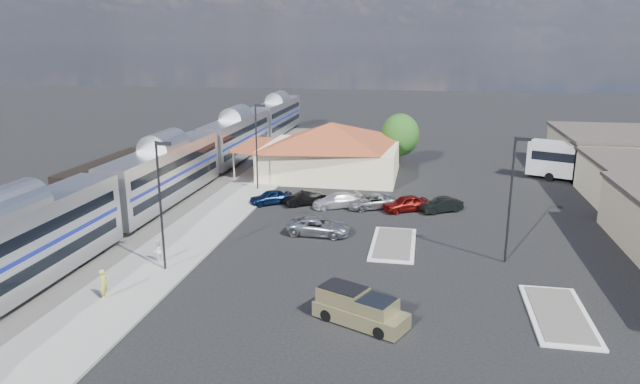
% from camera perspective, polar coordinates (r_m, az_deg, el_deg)
% --- Properties ---
extents(ground, '(280.00, 280.00, 0.00)m').
position_cam_1_polar(ground, '(42.90, 1.81, -5.90)').
color(ground, black).
rests_on(ground, ground).
extents(railbed, '(16.00, 100.00, 0.12)m').
position_cam_1_polar(railbed, '(56.82, -18.30, -1.32)').
color(railbed, '#4C4944').
rests_on(railbed, ground).
extents(platform, '(5.50, 92.00, 0.18)m').
position_cam_1_polar(platform, '(51.35, -10.50, -2.48)').
color(platform, gray).
rests_on(platform, ground).
extents(passenger_train, '(3.00, 104.00, 5.55)m').
position_cam_1_polar(passenger_train, '(55.95, -15.17, 1.65)').
color(passenger_train, silver).
rests_on(passenger_train, ground).
extents(freight_cars, '(2.80, 46.00, 4.00)m').
position_cam_1_polar(freight_cars, '(59.02, -20.35, 0.96)').
color(freight_cars, black).
rests_on(freight_cars, ground).
extents(station_depot, '(18.35, 12.24, 6.20)m').
position_cam_1_polar(station_depot, '(65.63, 1.10, 4.33)').
color(station_depot, beige).
rests_on(station_depot, ground).
extents(traffic_island_south, '(3.30, 7.50, 0.21)m').
position_cam_1_polar(traffic_island_south, '(44.36, 7.34, -5.16)').
color(traffic_island_south, silver).
rests_on(traffic_island_south, ground).
extents(traffic_island_north, '(3.30, 7.50, 0.21)m').
position_cam_1_polar(traffic_island_north, '(35.99, 22.75, -11.24)').
color(traffic_island_north, silver).
rests_on(traffic_island_north, ground).
extents(lamp_plat_s, '(1.08, 0.25, 9.00)m').
position_cam_1_polar(lamp_plat_s, '(38.93, -15.60, -0.39)').
color(lamp_plat_s, black).
rests_on(lamp_plat_s, ground).
extents(lamp_plat_n, '(1.08, 0.25, 9.00)m').
position_cam_1_polar(lamp_plat_n, '(58.98, -6.30, 5.20)').
color(lamp_plat_n, black).
rests_on(lamp_plat_n, ground).
extents(lamp_lot, '(1.08, 0.25, 9.00)m').
position_cam_1_polar(lamp_lot, '(41.31, 18.70, 0.24)').
color(lamp_lot, black).
rests_on(lamp_lot, ground).
extents(tree_depot, '(4.71, 4.71, 6.63)m').
position_cam_1_polar(tree_depot, '(70.59, 8.01, 5.68)').
color(tree_depot, '#382314').
rests_on(tree_depot, ground).
extents(pickup_truck, '(5.62, 3.98, 1.83)m').
position_cam_1_polar(pickup_truck, '(32.29, 4.09, -11.59)').
color(pickup_truck, tan).
rests_on(pickup_truck, ground).
extents(suv, '(5.22, 2.62, 1.42)m').
position_cam_1_polar(suv, '(46.04, -0.09, -3.47)').
color(suv, '#A5A8AD').
rests_on(suv, ground).
extents(coach_bus, '(13.22, 7.77, 4.22)m').
position_cam_1_polar(coach_bus, '(68.67, 25.56, 2.73)').
color(coach_bus, white).
rests_on(coach_bus, ground).
extents(person_a, '(0.52, 0.72, 1.84)m').
position_cam_1_polar(person_a, '(37.05, -20.80, -8.58)').
color(person_a, gold).
rests_on(person_a, platform).
extents(person_b, '(0.73, 0.87, 1.61)m').
position_cam_1_polar(person_b, '(41.72, -15.96, -5.67)').
color(person_b, white).
rests_on(person_b, platform).
extents(parked_car_a, '(4.30, 3.66, 1.39)m').
position_cam_1_polar(parked_car_a, '(54.79, -4.95, -0.50)').
color(parked_car_a, '#0C1B3C').
rests_on(parked_car_a, ground).
extents(parked_car_b, '(4.11, 3.45, 1.33)m').
position_cam_1_polar(parked_car_b, '(54.33, -1.61, -0.62)').
color(parked_car_b, black).
rests_on(parked_car_b, ground).
extents(parked_car_c, '(5.02, 3.81, 1.36)m').
position_cam_1_polar(parked_car_c, '(53.48, 1.68, -0.86)').
color(parked_car_c, silver).
rests_on(parked_car_c, ground).
extents(parked_car_d, '(5.17, 4.07, 1.31)m').
position_cam_1_polar(parked_car_d, '(53.40, 5.13, -0.97)').
color(parked_car_d, gray).
rests_on(parked_car_d, ground).
extents(parked_car_e, '(4.61, 3.65, 1.47)m').
position_cam_1_polar(parked_car_e, '(52.91, 8.55, -1.14)').
color(parked_car_e, maroon).
rests_on(parked_car_e, ground).
extents(parked_car_f, '(4.16, 3.30, 1.32)m').
position_cam_1_polar(parked_car_f, '(53.22, 12.00, -1.29)').
color(parked_car_f, black).
rests_on(parked_car_f, ground).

